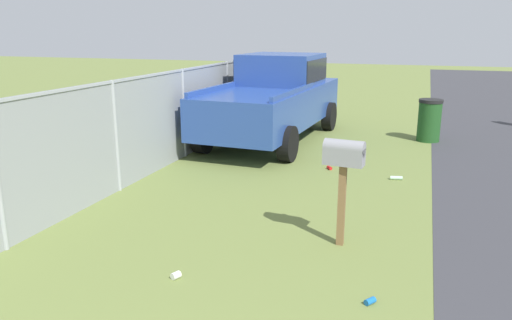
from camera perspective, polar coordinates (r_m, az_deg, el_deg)
The scene contains 8 objects.
mailbox at distance 6.27m, azimuth 9.99°, elevation -0.17°, with size 0.25×0.52×1.39m.
pickup_truck at distance 12.46m, azimuth 2.21°, elevation 7.43°, with size 5.60×2.48×2.09m.
trash_bin at distance 13.00m, azimuth 19.22°, elevation 4.32°, with size 0.57×0.57×1.04m.
fence_section at distance 9.73m, azimuth -11.63°, elevation 4.50°, with size 12.64×0.07×1.89m.
litter_bottle_midfield_b at distance 9.56m, azimuth 15.74°, elevation -1.98°, with size 0.07×0.07×0.22m, color #B2D8BF.
litter_can_near_hydrant at distance 5.36m, azimuth 12.92°, elevation -15.47°, with size 0.07×0.07×0.12m, color blue.
litter_cup_far_scatter at distance 5.77m, azimuth -9.15°, elevation -12.90°, with size 0.08×0.08×0.10m, color white.
litter_can_midfield_a at distance 9.98m, azimuth 8.40°, elevation -0.89°, with size 0.07×0.07×0.12m, color red.
Camera 1 is at (-0.53, -1.54, 2.70)m, focal length 34.97 mm.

